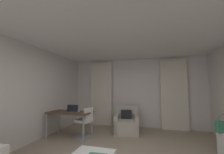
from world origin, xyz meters
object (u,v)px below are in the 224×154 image
at_px(desk, 70,114).
at_px(laptop, 73,110).
at_px(desk_chair, 85,124).
at_px(handbag_primary, 224,127).
at_px(armchair, 126,124).

xyz_separation_m(desk, laptop, (0.12, -0.03, 0.11)).
height_order(desk, desk_chair, desk_chair).
bearing_deg(desk_chair, handbag_primary, -6.25).
distance_m(armchair, handbag_primary, 2.60).
relative_size(desk, laptop, 3.54).
bearing_deg(laptop, desk_chair, 12.54).
relative_size(desk, desk_chair, 1.43).
height_order(desk_chair, handbag_primary, handbag_primary).
relative_size(laptop, handbag_primary, 0.97).
height_order(laptop, handbag_primary, laptop).
distance_m(armchair, desk, 1.84).
distance_m(laptop, handbag_primary, 3.68).
xyz_separation_m(desk_chair, handbag_primary, (3.32, -0.36, 0.26)).
bearing_deg(armchair, desk, -148.64).
bearing_deg(desk, laptop, -13.51).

